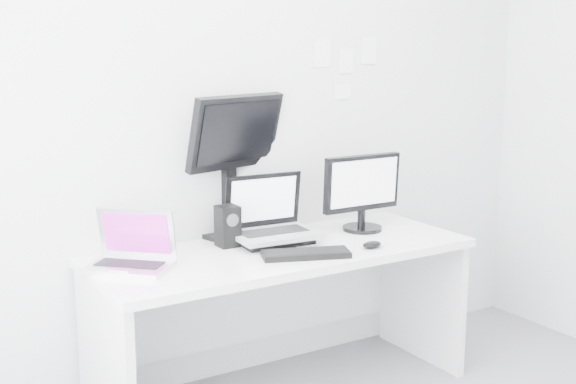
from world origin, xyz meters
The scene contains 13 objects.
back_wall centered at (0.00, 1.60, 1.35)m, with size 3.60×3.60×0.00m, color silver.
desk centered at (0.00, 1.25, 0.36)m, with size 1.80×0.70×0.73m, color white.
macbook centered at (-0.73, 1.30, 0.86)m, with size 0.35×0.26×0.26m, color silver.
speaker centered at (-0.20, 1.42, 0.83)m, with size 0.10×0.10×0.20m, color black.
dell_laptop centered at (0.02, 1.34, 0.90)m, with size 0.40×0.31×0.33m, color #A3A5A9.
rear_monitor centered at (-0.09, 1.56, 1.09)m, with size 0.53×0.19×0.72m, color black.
samsung_monitor centered at (0.53, 1.33, 0.93)m, with size 0.44×0.20×0.40m, color black.
keyboard centered at (0.02, 1.07, 0.74)m, with size 0.39×0.14×0.03m, color black.
mouse centered at (0.36, 1.03, 0.75)m, with size 0.10×0.06×0.03m, color black.
wall_note_0 centered at (0.45, 1.59, 1.62)m, with size 0.10×0.00×0.14m, color white.
wall_note_1 centered at (0.60, 1.59, 1.58)m, with size 0.09×0.00×0.13m, color white.
wall_note_2 centered at (0.75, 1.59, 1.63)m, with size 0.10×0.00×0.14m, color white.
wall_note_3 centered at (0.58, 1.59, 1.42)m, with size 0.11×0.00×0.08m, color white.
Camera 1 is at (-1.81, -1.74, 1.70)m, focal length 48.23 mm.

